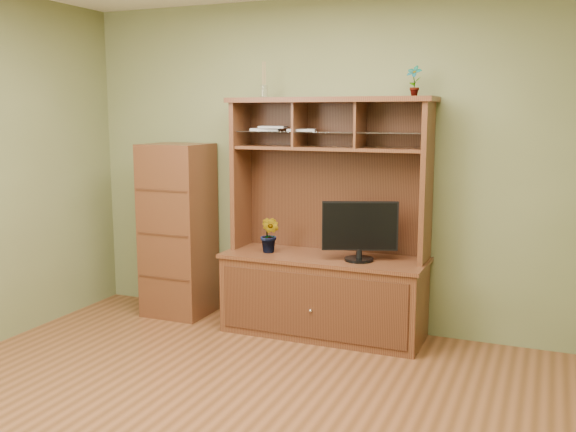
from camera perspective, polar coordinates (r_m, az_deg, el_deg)
The scene contains 8 objects.
room at distance 3.49m, azimuth -6.57°, elevation 2.04°, with size 4.54×4.04×2.74m.
media_hutch at distance 5.19m, azimuth 3.27°, elevation -4.87°, with size 1.66×0.61×1.90m.
monitor at distance 4.94m, azimuth 6.38°, elevation -1.22°, with size 0.56×0.25×0.46m.
orchid_plant at distance 5.22m, azimuth -1.62°, elevation -1.68°, with size 0.16×0.13×0.30m, color #2E6021.
top_plant at distance 4.94m, azimuth 11.14°, elevation 11.72°, with size 0.12×0.08×0.23m, color #316623.
reed_diffuser at distance 5.32m, azimuth -2.14°, elevation 11.67°, with size 0.06×0.06×0.29m.
magazines at distance 5.27m, azimuth -0.80°, elevation 7.75°, with size 0.59×0.24×0.04m.
side_cabinet at distance 5.74m, azimuth -9.74°, elevation -1.23°, with size 0.54×0.49×1.52m.
Camera 1 is at (1.69, -3.03, 1.78)m, focal length 40.00 mm.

